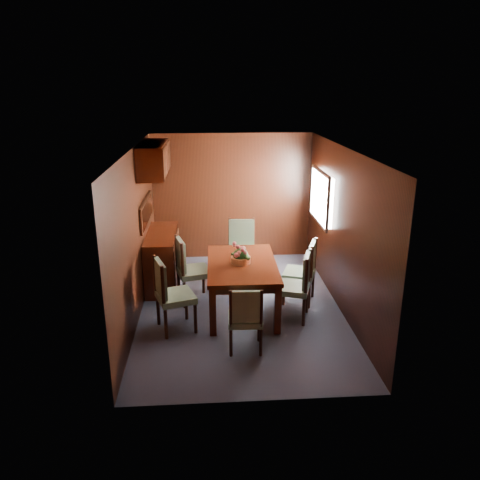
{
  "coord_description": "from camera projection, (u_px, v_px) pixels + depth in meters",
  "views": [
    {
      "loc": [
        -0.46,
        -6.46,
        3.24
      ],
      "look_at": [
        0.0,
        0.1,
        1.05
      ],
      "focal_mm": 35.0,
      "sensor_mm": 36.0,
      "label": 1
    }
  ],
  "objects": [
    {
      "name": "chair_right_near",
      "position": [
        298.0,
        283.0,
        6.66
      ],
      "size": [
        0.58,
        0.6,
        1.01
      ],
      "rotation": [
        0.0,
        0.0,
        1.26
      ],
      "color": "black",
      "rests_on": "ground"
    },
    {
      "name": "flower_centerpiece",
      "position": [
        241.0,
        253.0,
        6.82
      ],
      "size": [
        0.32,
        0.32,
        0.32
      ],
      "color": "#CD713E",
      "rests_on": "dining_table"
    },
    {
      "name": "ground",
      "position": [
        240.0,
        307.0,
        7.17
      ],
      "size": [
        4.5,
        4.5,
        0.0
      ],
      "primitive_type": "plane",
      "color": "#3D4053",
      "rests_on": "ground"
    },
    {
      "name": "chair_left_near",
      "position": [
        170.0,
        291.0,
        6.33
      ],
      "size": [
        0.61,
        0.62,
        1.05
      ],
      "rotation": [
        0.0,
        0.0,
        -1.24
      ],
      "color": "black",
      "rests_on": "ground"
    },
    {
      "name": "chair_right_far",
      "position": [
        304.0,
        269.0,
        7.18
      ],
      "size": [
        0.59,
        0.6,
        1.0
      ],
      "rotation": [
        0.0,
        0.0,
        1.22
      ],
      "color": "black",
      "rests_on": "ground"
    },
    {
      "name": "chair_foot",
      "position": [
        242.0,
        245.0,
        8.16
      ],
      "size": [
        0.52,
        0.5,
        1.03
      ],
      "rotation": [
        0.0,
        0.0,
        3.07
      ],
      "color": "black",
      "rests_on": "ground"
    },
    {
      "name": "room_shell",
      "position": [
        232.0,
        198.0,
        6.96
      ],
      "size": [
        3.06,
        4.52,
        2.41
      ],
      "color": "black",
      "rests_on": "ground"
    },
    {
      "name": "chair_left_far",
      "position": [
        189.0,
        267.0,
        7.19
      ],
      "size": [
        0.58,
        0.6,
        1.04
      ],
      "rotation": [
        0.0,
        0.0,
        -1.31
      ],
      "color": "black",
      "rests_on": "ground"
    },
    {
      "name": "chair_head",
      "position": [
        246.0,
        316.0,
        5.82
      ],
      "size": [
        0.45,
        0.43,
        0.9
      ],
      "rotation": [
        0.0,
        0.0,
        -0.05
      ],
      "color": "black",
      "rests_on": "ground"
    },
    {
      "name": "dining_table",
      "position": [
        242.0,
        269.0,
        6.9
      ],
      "size": [
        1.03,
        1.62,
        0.76
      ],
      "rotation": [
        0.0,
        0.0,
        -0.01
      ],
      "color": "black",
      "rests_on": "ground"
    },
    {
      "name": "sideboard",
      "position": [
        163.0,
        259.0,
        7.89
      ],
      "size": [
        0.48,
        1.4,
        0.9
      ],
      "primitive_type": "cube",
      "color": "black",
      "rests_on": "ground"
    }
  ]
}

